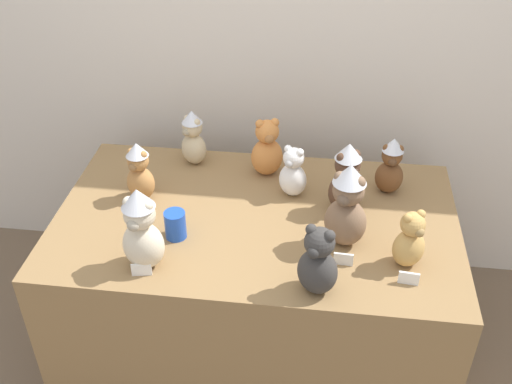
{
  "coord_description": "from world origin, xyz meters",
  "views": [
    {
      "loc": [
        0.24,
        -1.63,
        2.21
      ],
      "look_at": [
        0.0,
        0.25,
        0.87
      ],
      "focal_mm": 42.66,
      "sensor_mm": 36.0,
      "label": 1
    }
  ],
  "objects_px": {
    "teddy_bear_caramel": "(139,172)",
    "party_cup_blue": "(175,225)",
    "teddy_bear_chestnut": "(391,166)",
    "teddy_bear_snow": "(293,173)",
    "teddy_bear_charcoal": "(318,262)",
    "teddy_bear_honey": "(410,241)",
    "display_table": "(256,286)",
    "teddy_bear_cream": "(141,230)",
    "teddy_bear_mocha": "(347,206)",
    "teddy_bear_ginger": "(267,149)",
    "teddy_bear_cocoa": "(346,178)",
    "teddy_bear_sand": "(193,138)"
  },
  "relations": [
    {
      "from": "teddy_bear_cream",
      "to": "teddy_bear_mocha",
      "type": "height_order",
      "value": "teddy_bear_mocha"
    },
    {
      "from": "teddy_bear_chestnut",
      "to": "teddy_bear_snow",
      "type": "xyz_separation_m",
      "value": [
        -0.39,
        -0.07,
        -0.02
      ]
    },
    {
      "from": "teddy_bear_chestnut",
      "to": "teddy_bear_charcoal",
      "type": "relative_size",
      "value": 0.94
    },
    {
      "from": "teddy_bear_snow",
      "to": "teddy_bear_sand",
      "type": "distance_m",
      "value": 0.49
    },
    {
      "from": "teddy_bear_ginger",
      "to": "party_cup_blue",
      "type": "height_order",
      "value": "teddy_bear_ginger"
    },
    {
      "from": "teddy_bear_charcoal",
      "to": "teddy_bear_ginger",
      "type": "bearing_deg",
      "value": 131.22
    },
    {
      "from": "teddy_bear_chestnut",
      "to": "teddy_bear_ginger",
      "type": "xyz_separation_m",
      "value": [
        -0.51,
        0.07,
        0.0
      ]
    },
    {
      "from": "teddy_bear_chestnut",
      "to": "teddy_bear_charcoal",
      "type": "height_order",
      "value": "teddy_bear_charcoal"
    },
    {
      "from": "teddy_bear_honey",
      "to": "teddy_bear_mocha",
      "type": "xyz_separation_m",
      "value": [
        -0.22,
        0.09,
        0.06
      ]
    },
    {
      "from": "teddy_bear_ginger",
      "to": "teddy_bear_caramel",
      "type": "bearing_deg",
      "value": -170.94
    },
    {
      "from": "teddy_bear_caramel",
      "to": "party_cup_blue",
      "type": "distance_m",
      "value": 0.31
    },
    {
      "from": "display_table",
      "to": "teddy_bear_ginger",
      "type": "height_order",
      "value": "teddy_bear_ginger"
    },
    {
      "from": "teddy_bear_chestnut",
      "to": "teddy_bear_charcoal",
      "type": "distance_m",
      "value": 0.68
    },
    {
      "from": "teddy_bear_snow",
      "to": "party_cup_blue",
      "type": "xyz_separation_m",
      "value": [
        -0.41,
        -0.33,
        -0.05
      ]
    },
    {
      "from": "teddy_bear_chestnut",
      "to": "teddy_bear_charcoal",
      "type": "bearing_deg",
      "value": -113.57
    },
    {
      "from": "teddy_bear_snow",
      "to": "teddy_bear_mocha",
      "type": "bearing_deg",
      "value": -29.35
    },
    {
      "from": "display_table",
      "to": "teddy_bear_charcoal",
      "type": "height_order",
      "value": "teddy_bear_charcoal"
    },
    {
      "from": "teddy_bear_mocha",
      "to": "teddy_bear_cocoa",
      "type": "relative_size",
      "value": 1.14
    },
    {
      "from": "teddy_bear_sand",
      "to": "teddy_bear_cocoa",
      "type": "bearing_deg",
      "value": 9.95
    },
    {
      "from": "teddy_bear_snow",
      "to": "party_cup_blue",
      "type": "height_order",
      "value": "teddy_bear_snow"
    },
    {
      "from": "display_table",
      "to": "teddy_bear_chestnut",
      "type": "distance_m",
      "value": 0.76
    },
    {
      "from": "teddy_bear_ginger",
      "to": "teddy_bear_sand",
      "type": "distance_m",
      "value": 0.33
    },
    {
      "from": "teddy_bear_ginger",
      "to": "party_cup_blue",
      "type": "relative_size",
      "value": 2.41
    },
    {
      "from": "teddy_bear_snow",
      "to": "teddy_bear_sand",
      "type": "bearing_deg",
      "value": -178.78
    },
    {
      "from": "teddy_bear_cream",
      "to": "teddy_bear_ginger",
      "type": "height_order",
      "value": "teddy_bear_cream"
    },
    {
      "from": "teddy_bear_chestnut",
      "to": "teddy_bear_cocoa",
      "type": "bearing_deg",
      "value": -141.37
    },
    {
      "from": "teddy_bear_honey",
      "to": "teddy_bear_snow",
      "type": "bearing_deg",
      "value": 107.9
    },
    {
      "from": "teddy_bear_chestnut",
      "to": "party_cup_blue",
      "type": "relative_size",
      "value": 2.29
    },
    {
      "from": "teddy_bear_honey",
      "to": "teddy_bear_cocoa",
      "type": "xyz_separation_m",
      "value": [
        -0.22,
        0.3,
        0.04
      ]
    },
    {
      "from": "teddy_bear_chestnut",
      "to": "teddy_bear_snow",
      "type": "height_order",
      "value": "teddy_bear_chestnut"
    },
    {
      "from": "teddy_bear_sand",
      "to": "display_table",
      "type": "bearing_deg",
      "value": -16.7
    },
    {
      "from": "teddy_bear_mocha",
      "to": "teddy_bear_cocoa",
      "type": "height_order",
      "value": "teddy_bear_mocha"
    },
    {
      "from": "teddy_bear_cream",
      "to": "teddy_bear_mocha",
      "type": "bearing_deg",
      "value": 26.51
    },
    {
      "from": "teddy_bear_chestnut",
      "to": "teddy_bear_cocoa",
      "type": "distance_m",
      "value": 0.23
    },
    {
      "from": "teddy_bear_snow",
      "to": "teddy_bear_cocoa",
      "type": "xyz_separation_m",
      "value": [
        0.21,
        -0.07,
        0.04
      ]
    },
    {
      "from": "party_cup_blue",
      "to": "teddy_bear_mocha",
      "type": "bearing_deg",
      "value": 3.96
    },
    {
      "from": "teddy_bear_cream",
      "to": "party_cup_blue",
      "type": "distance_m",
      "value": 0.21
    },
    {
      "from": "teddy_bear_cream",
      "to": "teddy_bear_charcoal",
      "type": "bearing_deg",
      "value": 4.6
    },
    {
      "from": "teddy_bear_cream",
      "to": "teddy_bear_charcoal",
      "type": "relative_size",
      "value": 1.22
    },
    {
      "from": "display_table",
      "to": "teddy_bear_ginger",
      "type": "bearing_deg",
      "value": 88.66
    },
    {
      "from": "teddy_bear_honey",
      "to": "display_table",
      "type": "bearing_deg",
      "value": 128.87
    },
    {
      "from": "teddy_bear_snow",
      "to": "teddy_bear_charcoal",
      "type": "height_order",
      "value": "teddy_bear_charcoal"
    },
    {
      "from": "display_table",
      "to": "teddy_bear_snow",
      "type": "relative_size",
      "value": 6.99
    },
    {
      "from": "teddy_bear_mocha",
      "to": "teddy_bear_cocoa",
      "type": "distance_m",
      "value": 0.21
    },
    {
      "from": "display_table",
      "to": "teddy_bear_caramel",
      "type": "relative_size",
      "value": 6.12
    },
    {
      "from": "display_table",
      "to": "teddy_bear_snow",
      "type": "xyz_separation_m",
      "value": [
        0.13,
        0.17,
        0.48
      ]
    },
    {
      "from": "teddy_bear_charcoal",
      "to": "teddy_bear_mocha",
      "type": "distance_m",
      "value": 0.28
    },
    {
      "from": "teddy_bear_honey",
      "to": "teddy_bear_charcoal",
      "type": "relative_size",
      "value": 0.86
    },
    {
      "from": "teddy_bear_cream",
      "to": "teddy_bear_snow",
      "type": "height_order",
      "value": "teddy_bear_cream"
    },
    {
      "from": "teddy_bear_cream",
      "to": "display_table",
      "type": "bearing_deg",
      "value": 52.2
    }
  ]
}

